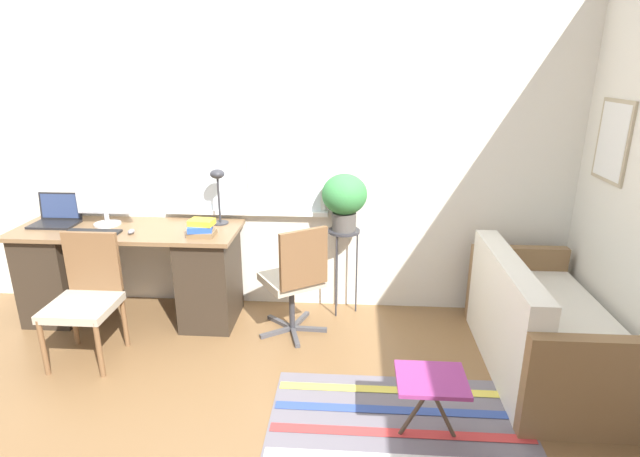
% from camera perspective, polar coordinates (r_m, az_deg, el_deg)
% --- Properties ---
extents(ground_plane, '(14.00, 14.00, 0.00)m').
position_cam_1_polar(ground_plane, '(3.95, -9.57, -12.47)').
color(ground_plane, brown).
extents(wall_back_with_window, '(9.00, 0.12, 2.70)m').
position_cam_1_polar(wall_back_with_window, '(4.12, -8.38, 9.04)').
color(wall_back_with_window, white).
rests_on(wall_back_with_window, ground_plane).
extents(wall_right_with_picture, '(0.08, 9.00, 2.70)m').
position_cam_1_polar(wall_right_with_picture, '(3.79, 32.03, 5.62)').
color(wall_right_with_picture, white).
rests_on(wall_right_with_picture, ground_plane).
extents(desk, '(1.75, 0.61, 0.78)m').
position_cam_1_polar(desk, '(4.31, -20.68, -4.61)').
color(desk, brown).
rests_on(desk, ground_plane).
extents(laptop, '(0.35, 0.25, 0.24)m').
position_cam_1_polar(laptop, '(4.52, -27.90, 1.10)').
color(laptop, black).
rests_on(laptop, desk).
extents(monitor, '(0.45, 0.21, 0.47)m').
position_cam_1_polar(monitor, '(4.27, -23.49, 3.53)').
color(monitor, silver).
rests_on(monitor, desk).
extents(keyboard, '(0.41, 0.14, 0.02)m').
position_cam_1_polar(keyboard, '(4.15, -24.59, -0.45)').
color(keyboard, black).
rests_on(keyboard, desk).
extents(mouse, '(0.04, 0.07, 0.04)m').
position_cam_1_polar(mouse, '(4.03, -20.77, -0.32)').
color(mouse, slate).
rests_on(mouse, desk).
extents(desk_lamp, '(0.13, 0.13, 0.44)m').
position_cam_1_polar(desk_lamp, '(4.01, -11.59, 4.99)').
color(desk_lamp, '#2D2D33').
rests_on(desk_lamp, desk).
extents(book_stack, '(0.21, 0.18, 0.12)m').
position_cam_1_polar(book_stack, '(3.82, -13.42, 0.04)').
color(book_stack, olive).
rests_on(book_stack, desk).
extents(desk_chair_wooden, '(0.44, 0.45, 0.88)m').
position_cam_1_polar(desk_chair_wooden, '(3.87, -25.23, -6.97)').
color(desk_chair_wooden, brown).
rests_on(desk_chair_wooden, ground_plane).
extents(office_chair_swivel, '(0.56, 0.57, 0.89)m').
position_cam_1_polar(office_chair_swivel, '(3.77, -2.83, -5.71)').
color(office_chair_swivel, '#47474C').
rests_on(office_chair_swivel, ground_plane).
extents(couch_loveseat, '(0.74, 1.46, 0.78)m').
position_cam_1_polar(couch_loveseat, '(3.76, 23.89, -10.62)').
color(couch_loveseat, white).
rests_on(couch_loveseat, ground_plane).
extents(plant_stand, '(0.26, 0.26, 0.73)m').
position_cam_1_polar(plant_stand, '(4.06, 2.74, -1.45)').
color(plant_stand, '#333338').
rests_on(plant_stand, ground_plane).
extents(potted_plant, '(0.36, 0.36, 0.46)m').
position_cam_1_polar(potted_plant, '(3.95, 2.82, 3.58)').
color(potted_plant, '#514C47').
rests_on(potted_plant, plant_stand).
extents(floor_rug_striped, '(1.54, 0.89, 0.01)m').
position_cam_1_polar(floor_rug_striped, '(3.18, 9.09, -20.97)').
color(floor_rug_striped, slate).
rests_on(floor_rug_striped, ground_plane).
extents(folding_stool, '(0.38, 0.32, 0.39)m').
position_cam_1_polar(folding_stool, '(2.91, 12.58, -16.92)').
color(folding_stool, '#93337A').
rests_on(folding_stool, ground_plane).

